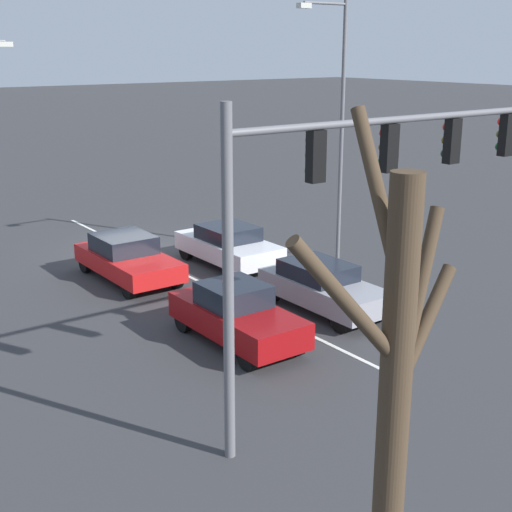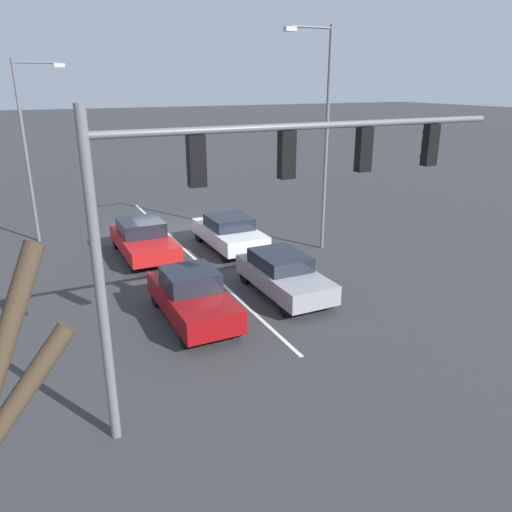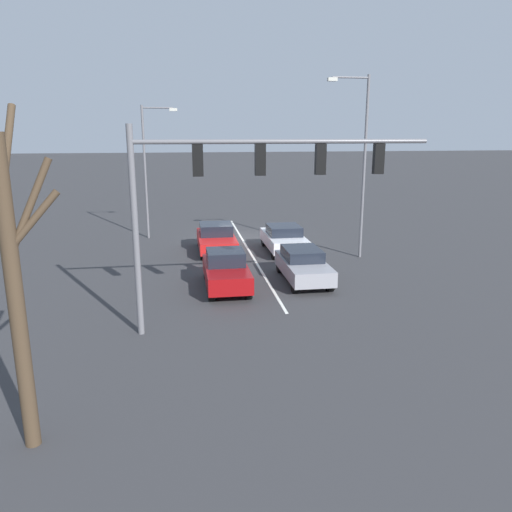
% 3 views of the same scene
% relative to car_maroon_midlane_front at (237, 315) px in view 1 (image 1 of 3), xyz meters
% --- Properties ---
extents(ground_plane, '(240.00, 240.00, 0.00)m').
position_rel_car_maroon_midlane_front_xyz_m(ground_plane, '(-1.85, -9.53, -0.77)').
color(ground_plane, '#333335').
extents(lane_stripe_left_divider, '(0.12, 18.86, 0.01)m').
position_rel_car_maroon_midlane_front_xyz_m(lane_stripe_left_divider, '(-1.85, -6.10, -0.76)').
color(lane_stripe_left_divider, silver).
rests_on(lane_stripe_left_divider, ground_plane).
extents(car_maroon_midlane_front, '(1.71, 4.12, 1.56)m').
position_rel_car_maroon_midlane_front_xyz_m(car_maroon_midlane_front, '(0.00, 0.00, 0.00)').
color(car_maroon_midlane_front, maroon).
rests_on(car_maroon_midlane_front, ground_plane).
extents(car_gray_leftlane_front, '(1.72, 4.14, 1.39)m').
position_rel_car_maroon_midlane_front_xyz_m(car_gray_leftlane_front, '(-3.37, -0.49, -0.04)').
color(car_gray_leftlane_front, gray).
rests_on(car_gray_leftlane_front, ground_plane).
extents(car_white_leftlane_second, '(1.89, 4.20, 1.44)m').
position_rel_car_maroon_midlane_front_xyz_m(car_white_leftlane_second, '(-3.64, -5.78, -0.02)').
color(car_white_leftlane_second, silver).
rests_on(car_white_leftlane_second, ground_plane).
extents(car_red_midlane_second, '(1.91, 4.42, 1.47)m').
position_rel_car_maroon_midlane_front_xyz_m(car_red_midlane_second, '(-0.09, -6.44, -0.02)').
color(car_red_midlane_second, red).
rests_on(car_red_midlane_second, ground_plane).
extents(traffic_signal_gantry, '(9.31, 0.37, 6.52)m').
position_rel_car_maroon_midlane_front_xyz_m(traffic_signal_gantry, '(-0.06, 4.31, 4.10)').
color(traffic_signal_gantry, slate).
rests_on(traffic_signal_gantry, ground_plane).
extents(street_lamp_left_shoulder, '(2.08, 0.24, 8.88)m').
position_rel_car_maroon_midlane_front_xyz_m(street_lamp_left_shoulder, '(-7.06, -4.10, 4.32)').
color(street_lamp_left_shoulder, slate).
rests_on(street_lamp_left_shoulder, ground_plane).
extents(bare_tree_near, '(2.18, 1.00, 6.83)m').
position_rel_car_maroon_midlane_front_xyz_m(bare_tree_near, '(4.96, 9.89, 2.76)').
color(bare_tree_near, '#423323').
rests_on(bare_tree_near, ground_plane).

